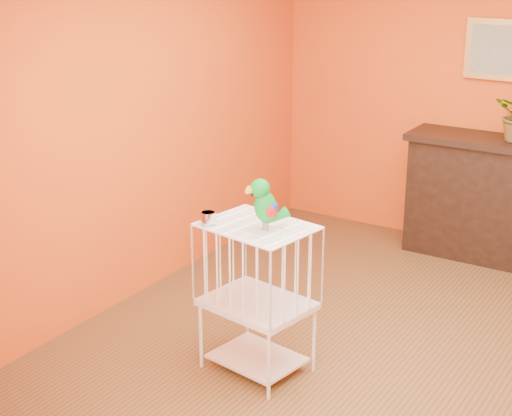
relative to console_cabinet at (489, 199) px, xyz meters
The scene contains 7 objects.
ground 2.07m from the console_cabinet, 92.00° to the right, with size 4.50×4.50×0.00m, color brown.
room_shell 2.27m from the console_cabinet, 92.00° to the right, with size 4.50×4.50×4.50m.
console_cabinet is the anchor object (origin of this frame).
framed_picture 1.24m from the console_cabinet, 108.13° to the left, with size 0.62×0.04×0.50m.
birdcage 2.71m from the console_cabinet, 104.24° to the right, with size 0.70×0.58×0.98m.
feed_cup 2.95m from the console_cabinet, 108.73° to the right, with size 0.10×0.10×0.07m, color silver.
parrot 2.79m from the console_cabinet, 102.52° to the right, with size 0.22×0.27×0.32m.
Camera 1 is at (1.76, -4.37, 2.61)m, focal length 55.00 mm.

